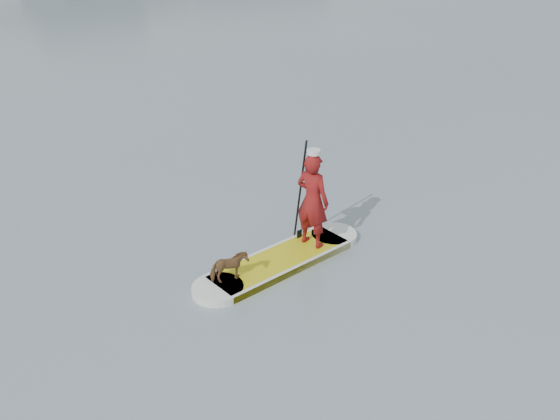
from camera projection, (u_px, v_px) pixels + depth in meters
ground at (95, 245)px, 10.76m from camera, size 140.00×140.00×0.00m
paddleboard at (280, 261)px, 10.20m from camera, size 3.28×1.08×0.12m
paddler at (313, 200)px, 10.20m from camera, size 0.56×0.69×1.64m
white_cap at (314, 152)px, 9.80m from camera, size 0.22×0.22×0.07m
dog at (229, 267)px, 9.46m from camera, size 0.61×0.34×0.49m
paddle at (300, 202)px, 10.45m from camera, size 0.10×0.30×2.00m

